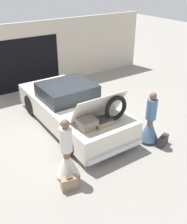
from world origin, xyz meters
name	(u,v)px	position (x,y,z in m)	size (l,w,h in m)	color
ground_plane	(73,123)	(0.00, 0.00, 0.00)	(40.00, 40.00, 0.00)	gray
garage_wall_back	(27,57)	(0.00, 3.77, 1.39)	(12.00, 0.14, 2.80)	beige
car	(72,107)	(0.00, -0.01, 0.62)	(1.96, 4.72, 1.70)	silver
person_left	(67,157)	(-1.39, -2.20, 0.59)	(0.57, 0.57, 1.64)	brown
person_right	(150,125)	(1.39, -2.18, 0.57)	(0.58, 0.58, 1.61)	brown
suitcase_beside_left_person	(70,183)	(-1.57, -2.61, 0.17)	(0.44, 0.25, 0.36)	#8C7259
suitcase_beside_right_person	(163,140)	(1.61, -2.57, 0.15)	(0.46, 0.29, 0.33)	#2D2D33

